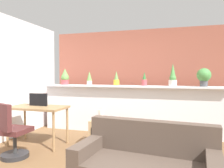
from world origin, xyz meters
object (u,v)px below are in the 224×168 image
at_px(office_chair, 11,135).
at_px(side_cube_shelf, 102,133).
at_px(desk, 38,111).
at_px(potted_plant_3, 144,80).
at_px(potted_plant_0, 65,77).
at_px(potted_plant_5, 204,76).
at_px(potted_plant_4, 173,77).
at_px(vase_on_shelf, 101,115).
at_px(tv_monitor, 38,100).
at_px(potted_plant_2, 116,79).
at_px(potted_plant_1, 89,78).

distance_m(office_chair, side_cube_shelf, 1.58).
bearing_deg(desk, potted_plant_3, 33.95).
xyz_separation_m(potted_plant_0, potted_plant_3, (1.98, 0.03, -0.06)).
height_order(potted_plant_5, desk, potted_plant_5).
xyz_separation_m(potted_plant_0, office_chair, (0.10, -1.97, -0.92)).
distance_m(potted_plant_4, vase_on_shelf, 1.76).
bearing_deg(office_chair, potted_plant_5, 31.97).
height_order(office_chair, vase_on_shelf, office_chair).
bearing_deg(potted_plant_0, desk, -86.03).
bearing_deg(potted_plant_0, office_chair, -87.08).
xyz_separation_m(potted_plant_0, vase_on_shelf, (1.29, -0.98, -0.71)).
bearing_deg(tv_monitor, side_cube_shelf, 9.45).
height_order(potted_plant_0, potted_plant_3, potted_plant_0).
xyz_separation_m(potted_plant_3, tv_monitor, (-1.93, -1.19, -0.38)).
xyz_separation_m(potted_plant_2, potted_plant_3, (0.66, -0.01, -0.01)).
bearing_deg(potted_plant_2, tv_monitor, -136.60).
xyz_separation_m(potted_plant_3, office_chair, (-1.88, -1.99, -0.86)).
relative_size(potted_plant_0, side_cube_shelf, 0.80).
xyz_separation_m(potted_plant_2, potted_plant_4, (1.27, -0.06, 0.06)).
bearing_deg(potted_plant_2, potted_plant_4, -2.77).
distance_m(potted_plant_3, side_cube_shelf, 1.56).
relative_size(potted_plant_1, potted_plant_3, 1.08).
xyz_separation_m(potted_plant_3, potted_plant_4, (0.62, -0.05, 0.07)).
distance_m(potted_plant_0, potted_plant_3, 1.98).
distance_m(potted_plant_3, desk, 2.35).
distance_m(potted_plant_3, potted_plant_5, 1.24).
bearing_deg(potted_plant_1, tv_monitor, -116.66).
bearing_deg(potted_plant_5, potted_plant_0, 179.52).
relative_size(potted_plant_0, potted_plant_2, 1.20).
bearing_deg(side_cube_shelf, vase_on_shelf, -107.93).
height_order(potted_plant_3, desk, potted_plant_3).
height_order(potted_plant_0, desk, potted_plant_0).
xyz_separation_m(potted_plant_1, potted_plant_4, (1.95, -0.05, 0.03)).
height_order(potted_plant_0, potted_plant_1, potted_plant_0).
bearing_deg(side_cube_shelf, potted_plant_4, 35.89).
bearing_deg(side_cube_shelf, office_chair, -139.89).
bearing_deg(tv_monitor, potted_plant_0, 92.28).
bearing_deg(vase_on_shelf, potted_plant_0, 142.98).
xyz_separation_m(side_cube_shelf, vase_on_shelf, (-0.01, -0.02, 0.35)).
bearing_deg(tv_monitor, potted_plant_2, 43.40).
height_order(potted_plant_3, side_cube_shelf, potted_plant_3).
height_order(potted_plant_1, side_cube_shelf, potted_plant_1).
xyz_separation_m(potted_plant_1, side_cube_shelf, (0.66, -0.98, -1.04)).
distance_m(potted_plant_2, potted_plant_4, 1.27).
bearing_deg(side_cube_shelf, desk, -166.62).
distance_m(potted_plant_1, side_cube_shelf, 1.57).
relative_size(potted_plant_1, office_chair, 0.36).
bearing_deg(vase_on_shelf, potted_plant_4, 36.35).
bearing_deg(potted_plant_3, potted_plant_2, 178.95).
relative_size(potted_plant_3, tv_monitor, 0.78).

